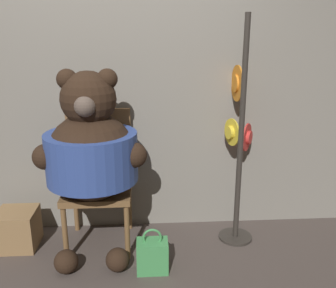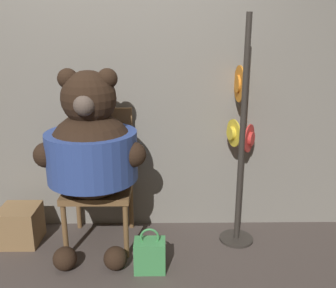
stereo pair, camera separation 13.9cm
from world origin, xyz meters
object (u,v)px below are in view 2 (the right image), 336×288
teddy_bear (92,150)px  hat_display_rack (240,143)px  handbag_on_ground (150,255)px  chair (100,173)px

teddy_bear → hat_display_rack: size_ratio=0.79×
hat_display_rack → handbag_on_ground: hat_display_rack is taller
chair → handbag_on_ground: size_ratio=3.18×
chair → teddy_bear: teddy_bear is taller
hat_display_rack → handbag_on_ground: (-0.72, -0.48, -0.70)m
teddy_bear → hat_display_rack: hat_display_rack is taller
chair → hat_display_rack: bearing=-0.8°
handbag_on_ground → hat_display_rack: bearing=34.0°
teddy_bear → handbag_on_ground: bearing=-35.7°
chair → hat_display_rack: size_ratio=0.60×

